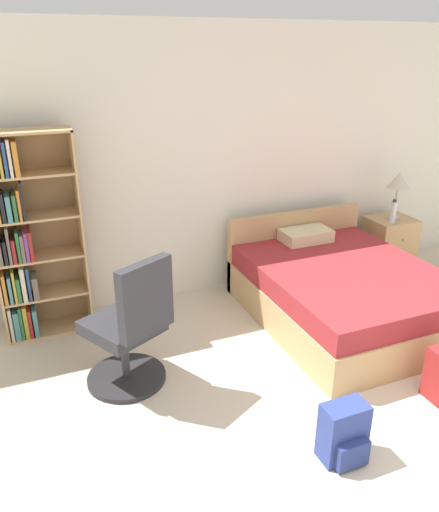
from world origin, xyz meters
TOP-DOWN VIEW (x-y plane):
  - wall_back at (0.00, 3.23)m, footprint 9.00×0.06m
  - bookshelf at (-1.98, 2.95)m, footprint 0.73×0.32m
  - bed at (0.65, 2.15)m, footprint 1.52×1.91m
  - office_chair at (-1.38, 1.87)m, footprint 0.67×0.71m
  - nightstand at (1.82, 2.89)m, footprint 0.49×0.45m
  - table_lamp at (1.84, 2.88)m, footprint 0.24×0.24m
  - water_bottle at (1.73, 2.78)m, footprint 0.06×0.06m
  - backpack_blue at (-0.36, 0.66)m, footprint 0.28×0.22m

SIDE VIEW (x-z plane):
  - backpack_blue at x=-0.36m, z-range -0.01..0.38m
  - bed at x=0.65m, z-range -0.12..0.67m
  - nightstand at x=1.82m, z-range 0.00..0.60m
  - office_chair at x=-1.38m, z-range -0.07..0.99m
  - water_bottle at x=1.73m, z-range 0.59..0.85m
  - bookshelf at x=-1.98m, z-range -0.02..1.75m
  - table_lamp at x=1.84m, z-range 0.76..1.28m
  - wall_back at x=0.00m, z-range 0.00..2.60m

